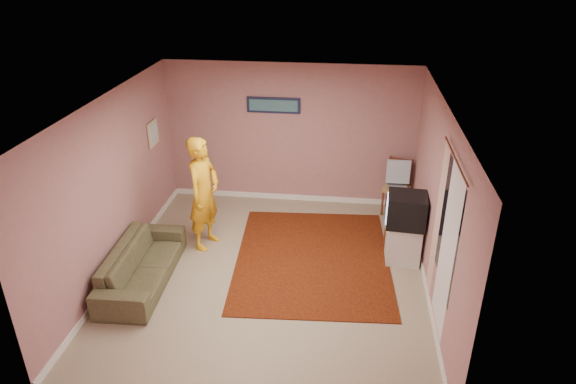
# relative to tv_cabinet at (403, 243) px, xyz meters

# --- Properties ---
(ground) EXTENTS (5.00, 5.00, 0.00)m
(ground) POSITION_rel_tv_cabinet_xyz_m (-1.95, -0.62, -0.32)
(ground) COLOR tan
(ground) RESTS_ON ground
(wall_back) EXTENTS (4.50, 0.02, 2.60)m
(wall_back) POSITION_rel_tv_cabinet_xyz_m (-1.95, 1.88, 0.98)
(wall_back) COLOR #AF7873
(wall_back) RESTS_ON ground
(wall_front) EXTENTS (4.50, 0.02, 2.60)m
(wall_front) POSITION_rel_tv_cabinet_xyz_m (-1.95, -3.12, 0.98)
(wall_front) COLOR #AF7873
(wall_front) RESTS_ON ground
(wall_left) EXTENTS (0.02, 5.00, 2.60)m
(wall_left) POSITION_rel_tv_cabinet_xyz_m (-4.20, -0.62, 0.98)
(wall_left) COLOR #AF7873
(wall_left) RESTS_ON ground
(wall_right) EXTENTS (0.02, 5.00, 2.60)m
(wall_right) POSITION_rel_tv_cabinet_xyz_m (0.30, -0.62, 0.98)
(wall_right) COLOR #AF7873
(wall_right) RESTS_ON ground
(ceiling) EXTENTS (4.50, 5.00, 0.02)m
(ceiling) POSITION_rel_tv_cabinet_xyz_m (-1.95, -0.62, 2.28)
(ceiling) COLOR silver
(ceiling) RESTS_ON wall_back
(baseboard_back) EXTENTS (4.50, 0.02, 0.10)m
(baseboard_back) POSITION_rel_tv_cabinet_xyz_m (-1.95, 1.87, -0.27)
(baseboard_back) COLOR white
(baseboard_back) RESTS_ON ground
(baseboard_left) EXTENTS (0.02, 5.00, 0.10)m
(baseboard_left) POSITION_rel_tv_cabinet_xyz_m (-4.19, -0.62, -0.27)
(baseboard_left) COLOR white
(baseboard_left) RESTS_ON ground
(baseboard_right) EXTENTS (0.02, 5.00, 0.10)m
(baseboard_right) POSITION_rel_tv_cabinet_xyz_m (0.29, -0.62, -0.27)
(baseboard_right) COLOR white
(baseboard_right) RESTS_ON ground
(window) EXTENTS (0.01, 1.10, 1.50)m
(window) POSITION_rel_tv_cabinet_xyz_m (0.29, -1.52, 1.13)
(window) COLOR black
(window) RESTS_ON wall_right
(curtain_sheer) EXTENTS (0.01, 0.75, 2.10)m
(curtain_sheer) POSITION_rel_tv_cabinet_xyz_m (0.28, -1.67, 0.93)
(curtain_sheer) COLOR white
(curtain_sheer) RESTS_ON wall_right
(curtain_floral) EXTENTS (0.01, 0.35, 2.10)m
(curtain_floral) POSITION_rel_tv_cabinet_xyz_m (0.26, -0.97, 0.93)
(curtain_floral) COLOR white
(curtain_floral) RESTS_ON wall_right
(curtain_rod) EXTENTS (0.02, 1.40, 0.02)m
(curtain_rod) POSITION_rel_tv_cabinet_xyz_m (0.25, -1.52, 2.00)
(curtain_rod) COLOR brown
(curtain_rod) RESTS_ON wall_right
(picture_back) EXTENTS (0.95, 0.04, 0.28)m
(picture_back) POSITION_rel_tv_cabinet_xyz_m (-2.25, 1.85, 1.53)
(picture_back) COLOR #141838
(picture_back) RESTS_ON wall_back
(picture_left) EXTENTS (0.04, 0.38, 0.42)m
(picture_left) POSITION_rel_tv_cabinet_xyz_m (-4.17, 0.98, 1.23)
(picture_left) COLOR beige
(picture_left) RESTS_ON wall_left
(area_rug) EXTENTS (2.52, 3.07, 0.02)m
(area_rug) POSITION_rel_tv_cabinet_xyz_m (-1.36, -0.13, -0.31)
(area_rug) COLOR black
(area_rug) RESTS_ON ground
(tv_cabinet) EXTENTS (0.50, 0.45, 0.63)m
(tv_cabinet) POSITION_rel_tv_cabinet_xyz_m (0.00, 0.00, 0.00)
(tv_cabinet) COLOR silver
(tv_cabinet) RESTS_ON ground
(crt_tv) EXTENTS (0.61, 0.55, 0.49)m
(crt_tv) POSITION_rel_tv_cabinet_xyz_m (-0.01, 0.00, 0.56)
(crt_tv) COLOR black
(crt_tv) RESTS_ON tv_cabinet
(chair_a) EXTENTS (0.55, 0.54, 0.54)m
(chair_a) POSITION_rel_tv_cabinet_xyz_m (-0.01, 1.58, 0.30)
(chair_a) COLOR tan
(chair_a) RESTS_ON ground
(dvd_player) EXTENTS (0.35, 0.25, 0.06)m
(dvd_player) POSITION_rel_tv_cabinet_xyz_m (-0.01, 1.58, 0.22)
(dvd_player) COLOR #A2A3A7
(dvd_player) RESTS_ON chair_a
(blue_throw) EXTENTS (0.41, 0.05, 0.43)m
(blue_throw) POSITION_rel_tv_cabinet_xyz_m (-0.01, 1.58, 0.49)
(blue_throw) COLOR #91C4EE
(blue_throw) RESTS_ON chair_a
(chair_b) EXTENTS (0.42, 0.44, 0.51)m
(chair_b) POSITION_rel_tv_cabinet_xyz_m (-0.07, 0.18, 0.26)
(chair_b) COLOR tan
(chair_b) RESTS_ON ground
(game_console) EXTENTS (0.27, 0.21, 0.05)m
(game_console) POSITION_rel_tv_cabinet_xyz_m (-0.07, 0.18, 0.19)
(game_console) COLOR silver
(game_console) RESTS_ON chair_b
(sofa) EXTENTS (0.83, 1.97, 0.57)m
(sofa) POSITION_rel_tv_cabinet_xyz_m (-3.75, -1.00, -0.03)
(sofa) COLOR brown
(sofa) RESTS_ON ground
(person) EXTENTS (0.61, 0.77, 1.84)m
(person) POSITION_rel_tv_cabinet_xyz_m (-3.10, 0.09, 0.60)
(person) COLOR gold
(person) RESTS_ON ground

